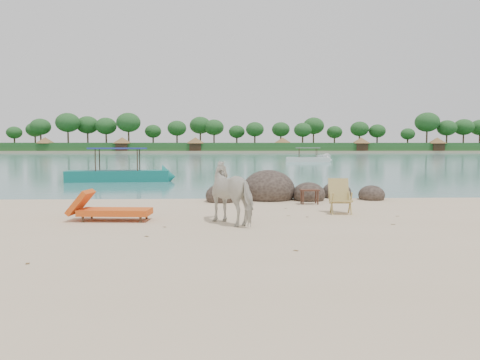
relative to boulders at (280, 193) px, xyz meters
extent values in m
plane|color=#3D7A79|center=(-0.83, 84.18, -0.27)|extent=(400.00, 400.00, 0.00)
cube|color=tan|center=(-0.83, 164.18, -0.27)|extent=(420.00, 90.00, 1.40)
cube|color=#1E4C1E|center=(-0.83, 129.18, 1.63)|extent=(420.00, 18.00, 2.40)
ellipsoid|color=#2B231D|center=(-2.13, -0.69, -0.07)|extent=(1.12, 1.23, 0.84)
ellipsoid|color=#2B231D|center=(-0.43, 0.01, 0.07)|extent=(1.92, 2.12, 1.44)
ellipsoid|color=#2B231D|center=(0.97, -0.39, -0.06)|extent=(1.16, 1.28, 0.87)
ellipsoid|color=#2B231D|center=(2.17, 0.41, -0.08)|extent=(1.07, 1.18, 0.80)
ellipsoid|color=#2B231D|center=(3.27, -0.29, -0.10)|extent=(0.93, 1.03, 0.70)
ellipsoid|color=#2B231D|center=(-1.23, 1.01, -0.11)|extent=(0.91, 1.00, 0.68)
ellipsoid|color=#2B231D|center=(0.37, 1.21, -0.14)|extent=(0.73, 0.80, 0.55)
imported|color=silver|center=(-1.80, -5.33, 0.51)|extent=(1.75, 1.97, 1.54)
plane|color=brown|center=(-0.76, -8.46, -0.26)|extent=(0.14, 0.14, 0.00)
plane|color=brown|center=(-5.27, -9.24, -0.26)|extent=(0.12, 0.12, 0.00)
plane|color=brown|center=(-0.15, -2.60, -0.26)|extent=(0.14, 0.14, 0.00)
plane|color=brown|center=(2.68, -4.35, -0.26)|extent=(0.10, 0.10, 0.00)
plane|color=brown|center=(-4.18, -3.33, -0.26)|extent=(0.13, 0.13, 0.00)
plane|color=brown|center=(-3.47, -5.84, -0.26)|extent=(0.14, 0.14, 0.00)
plane|color=brown|center=(0.19, -4.39, -0.26)|extent=(0.13, 0.13, 0.00)
plane|color=brown|center=(2.07, -5.68, -0.26)|extent=(0.11, 0.11, 0.00)
plane|color=brown|center=(-3.71, -6.99, -0.26)|extent=(0.14, 0.14, 0.00)
plane|color=brown|center=(-0.29, -4.16, -0.26)|extent=(0.12, 0.12, 0.00)
plane|color=brown|center=(0.98, -3.88, -0.26)|extent=(0.14, 0.14, 0.00)
camera|label=1|loc=(-2.09, -16.85, 1.67)|focal=35.00mm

